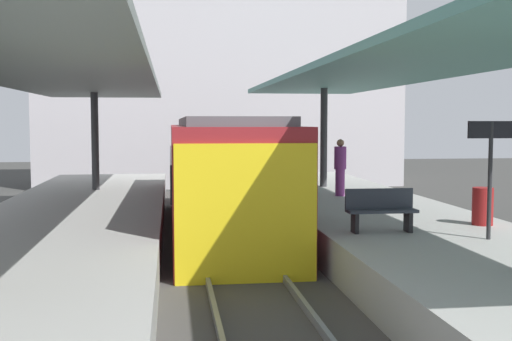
{
  "coord_description": "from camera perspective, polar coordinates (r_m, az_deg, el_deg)",
  "views": [
    {
      "loc": [
        -1.38,
        -13.43,
        3.18
      ],
      "look_at": [
        0.78,
        2.54,
        1.96
      ],
      "focal_mm": 44.63,
      "sensor_mm": 36.0,
      "label": 1
    }
  ],
  "objects": [
    {
      "name": "platform_bench",
      "position": [
        12.95,
        11.12,
        -3.38
      ],
      "size": [
        1.4,
        0.41,
        0.86
      ],
      "color": "black",
      "rests_on": "platform_right"
    },
    {
      "name": "rail_far_side",
      "position": [
        13.9,
        1.18,
        -7.77
      ],
      "size": [
        0.08,
        28.0,
        0.14
      ],
      "primitive_type": "cube",
      "color": "slate",
      "rests_on": "track_ballast"
    },
    {
      "name": "canopy_right",
      "position": [
        15.76,
        11.66,
        8.59
      ],
      "size": [
        4.18,
        21.0,
        3.51
      ],
      "color": "#333335",
      "rests_on": "platform_right"
    },
    {
      "name": "platform_sign",
      "position": [
        12.56,
        20.29,
        1.51
      ],
      "size": [
        0.9,
        0.08,
        2.21
      ],
      "color": "#262628",
      "rests_on": "platform_right"
    },
    {
      "name": "commuter_train",
      "position": [
        17.31,
        -3.09,
        -0.51
      ],
      "size": [
        2.78,
        11.39,
        3.1
      ],
      "color": "maroon",
      "rests_on": "track_ballast"
    },
    {
      "name": "passenger_near_bench",
      "position": [
        19.07,
        7.55,
        0.35
      ],
      "size": [
        0.36,
        0.36,
        1.69
      ],
      "color": "#7A337A",
      "rests_on": "platform_right"
    },
    {
      "name": "litter_bin",
      "position": [
        14.41,
        19.65,
        -3.04
      ],
      "size": [
        0.44,
        0.44,
        0.8
      ],
      "primitive_type": "cylinder",
      "color": "maroon",
      "rests_on": "platform_right"
    },
    {
      "name": "ground_plane",
      "position": [
        13.87,
        -1.8,
        -8.94
      ],
      "size": [
        80.0,
        80.0,
        0.0
      ],
      "primitive_type": "plane",
      "color": "#383835"
    },
    {
      "name": "station_building_backdrop",
      "position": [
        33.61,
        -3.29,
        8.26
      ],
      "size": [
        18.0,
        6.0,
        11.0
      ],
      "primitive_type": "cube",
      "color": "#B7B2B7",
      "rests_on": "ground_plane"
    },
    {
      "name": "platform_right",
      "position": [
        14.64,
        13.25,
        -6.35
      ],
      "size": [
        4.4,
        28.0,
        1.0
      ],
      "primitive_type": "cube",
      "color": "#9E9E99",
      "rests_on": "ground_plane"
    },
    {
      "name": "canopy_left",
      "position": [
        15.07,
        -17.09,
        7.97
      ],
      "size": [
        4.18,
        21.0,
        3.31
      ],
      "color": "#333335",
      "rests_on": "platform_left"
    },
    {
      "name": "platform_left",
      "position": [
        13.91,
        -17.69,
        -7.0
      ],
      "size": [
        4.4,
        28.0,
        1.0
      ],
      "primitive_type": "cube",
      "color": "#9E9E99",
      "rests_on": "ground_plane"
    },
    {
      "name": "track_ballast",
      "position": [
        13.85,
        -1.8,
        -8.54
      ],
      "size": [
        3.2,
        28.0,
        0.2
      ],
      "primitive_type": "cube",
      "color": "#423F3D",
      "rests_on": "ground_plane"
    },
    {
      "name": "rail_near_side",
      "position": [
        13.76,
        -4.82,
        -7.91
      ],
      "size": [
        0.08,
        28.0,
        0.14
      ],
      "primitive_type": "cube",
      "color": "slate",
      "rests_on": "track_ballast"
    }
  ]
}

